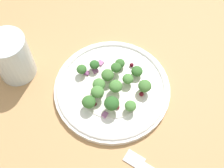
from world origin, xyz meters
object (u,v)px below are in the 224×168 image
broccoli_floret_0 (97,85)px  broccoli_floret_2 (82,69)px  water_glass (12,57)px  broccoli_floret_1 (120,63)px  plate (112,88)px

broccoli_floret_0 → broccoli_floret_2: size_ratio=1.22×
broccoli_floret_0 → broccoli_floret_2: broccoli_floret_0 is taller
water_glass → broccoli_floret_2: bearing=162.0°
broccoli_floret_0 → broccoli_floret_1: size_ratio=1.25×
broccoli_floret_1 → broccoli_floret_2: 8.10cm
plate → broccoli_floret_2: bearing=-40.0°
water_glass → broccoli_floret_1: bearing=168.7°
plate → broccoli_floret_1: size_ratio=11.47×
plate → water_glass: 21.09cm
broccoli_floret_0 → broccoli_floret_2: bearing=-62.7°
broccoli_floret_1 → broccoli_floret_2: bearing=0.3°
broccoli_floret_1 → plate: bearing=59.7°
broccoli_floret_1 → broccoli_floret_2: (8.09, 0.05, 0.38)cm
broccoli_floret_1 → broccoli_floret_2: size_ratio=0.97×
plate → broccoli_floret_1: 5.58cm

